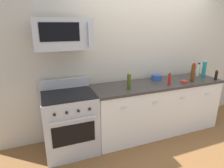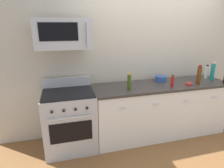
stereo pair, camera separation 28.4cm
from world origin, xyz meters
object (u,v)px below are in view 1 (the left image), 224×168
microwave (63,34)px  range_oven (70,122)px  bottle_vinegar_white (198,70)px  bowl_red_small (184,82)px  bottle_olive_oil (129,81)px  bottle_hot_sauce_red (169,79)px  bottle_soy_sauce_dark (216,75)px  bottle_sparkling_teal (204,69)px  bottle_wine_amber (193,73)px  bowl_blue_mixing (157,77)px

microwave → range_oven: bearing=-90.3°
bottle_vinegar_white → bowl_red_small: size_ratio=2.43×
bottle_olive_oil → bottle_hot_sauce_red: (0.70, -0.06, -0.02)m
bottle_soy_sauce_dark → bottle_olive_oil: 1.68m
range_oven → bowl_red_small: range_oven is taller
bottle_soy_sauce_dark → bottle_sparkling_teal: 0.23m
bottle_soy_sauce_dark → microwave: bearing=174.0°
range_oven → bottle_wine_amber: bearing=-4.2°
microwave → bowl_blue_mixing: size_ratio=3.96×
range_oven → microwave: (0.00, 0.04, 1.28)m
bowl_blue_mixing → bottle_soy_sauce_dark: bearing=-21.5°
range_oven → bottle_sparkling_teal: bottle_sparkling_teal is taller
bowl_red_small → bowl_blue_mixing: bearing=134.3°
bottle_wine_amber → bottle_sparkling_teal: bearing=19.4°
bottle_hot_sauce_red → bottle_vinegar_white: 0.92m
bowl_blue_mixing → bowl_red_small: bowl_blue_mixing is taller
bottle_sparkling_teal → bottle_wine_amber: bearing=-160.6°
bottle_soy_sauce_dark → bowl_blue_mixing: size_ratio=0.94×
range_oven → bottle_hot_sauce_red: 1.71m
bottle_hot_sauce_red → bowl_red_small: bearing=0.5°
bottle_olive_oil → bowl_red_small: (1.02, -0.06, -0.10)m
bottle_olive_oil → microwave: bearing=169.9°
bottle_sparkling_teal → bowl_red_small: (-0.58, -0.16, -0.13)m
microwave → bottle_olive_oil: bearing=-10.1°
range_oven → bowl_red_small: (1.93, -0.18, 0.47)m
bottle_hot_sauce_red → microwave: bearing=172.1°
bowl_red_small → range_oven: bearing=174.8°
bottle_soy_sauce_dark → bowl_red_small: (-0.66, 0.05, -0.06)m
bottle_sparkling_teal → bowl_blue_mixing: size_ratio=1.73×
bottle_hot_sauce_red → bottle_vinegar_white: bearing=17.5°
range_oven → bowl_blue_mixing: range_oven is taller
bottle_olive_oil → bottle_vinegar_white: bottle_olive_oil is taller
bottle_wine_amber → bowl_red_small: bearing=-173.7°
microwave → bottle_wine_amber: microwave is taller
bottle_sparkling_teal → microwave: bearing=178.6°
bottle_vinegar_white → bottle_hot_sauce_red: bearing=-162.5°
bottle_wine_amber → bottle_hot_sauce_red: bearing=-177.4°
range_oven → bottle_hot_sauce_red: bottle_hot_sauce_red is taller
bottle_soy_sauce_dark → bottle_hot_sauce_red: bottle_hot_sauce_red is taller
bottle_wine_amber → bottle_vinegar_white: bottle_wine_amber is taller
range_oven → bottle_vinegar_white: 2.55m
range_oven → bottle_olive_oil: bearing=-7.3°
bowl_blue_mixing → bowl_red_small: size_ratio=1.80×
bottle_soy_sauce_dark → bottle_hot_sauce_red: (-0.98, 0.05, 0.01)m
range_oven → bottle_soy_sauce_dark: size_ratio=6.08×
bottle_olive_oil → bottle_wine_amber: (1.20, -0.04, 0.03)m
range_oven → bottle_vinegar_white: size_ratio=4.21×
bottle_wine_amber → bottle_vinegar_white: (0.37, 0.25, -0.03)m
range_oven → bowl_red_small: size_ratio=10.22×
bottle_olive_oil → bottle_vinegar_white: bearing=7.8°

